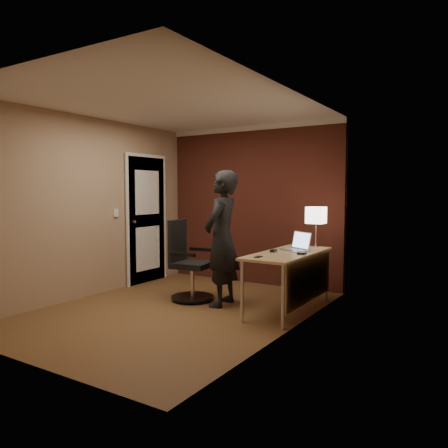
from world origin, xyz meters
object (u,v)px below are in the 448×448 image
Objects in this scene: desk at (294,263)px; person at (222,238)px; mouse at (273,251)px; wallet at (302,253)px; phone at (258,257)px; desk_lamp at (316,216)px; laptop at (298,245)px; office_chair at (188,265)px.

person reaches higher than desk.
mouse is 0.36m from wallet.
phone is (0.04, -0.47, -0.01)m from mouse.
desk_lamp reaches higher than laptop.
person is (-1.05, -0.11, 0.13)m from wallet.
person is (-0.91, -0.18, 0.27)m from desk.
desk is 0.60m from phone.
mouse is (-0.19, -0.30, -0.05)m from laptop.
person is (0.54, 0.01, 0.40)m from office_chair.
mouse is at bearing -121.65° from laptop.
laptop reaches higher than mouse.
desk_lamp reaches higher than mouse.
desk is at bearing -93.66° from desk_lamp.
person reaches higher than phone.
laptop reaches higher than desk.
phone is 0.07× the size of person.
laptop is at bearing 106.37° from person.
wallet is 1.61m from office_chair.
office_chair is (-1.58, -0.12, -0.27)m from wallet.
wallet is at bearing -2.98° from mouse.
desk_lamp is (0.04, 0.64, 0.55)m from desk.
laptop is 0.34m from wallet.
mouse is 0.06× the size of person.
phone is at bearing -90.56° from mouse.
office_chair is (-1.45, -0.19, -0.13)m from desk.
phone reaches higher than desk.
person reaches higher than office_chair.
desk is at bearing 15.42° from mouse.
phone is 0.11× the size of office_chair.
office_chair is at bearing -97.32° from person.
wallet is at bearing -82.55° from desk_lamp.
laptop is 0.24× the size of person.
desk is 15.00× the size of mouse.
laptop is at bearing 16.28° from office_chair.
laptop is (-0.08, -0.42, -0.35)m from desk_lamp.
person is at bearing -139.23° from desk_lamp.
mouse is at bearing 94.10° from phone.
wallet is 0.10× the size of office_chair.
mouse is (-0.27, -0.72, -0.40)m from desk_lamp.
desk is 0.97m from person.
desk_lamp is 0.87m from mouse.
mouse is 0.87× the size of phone.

